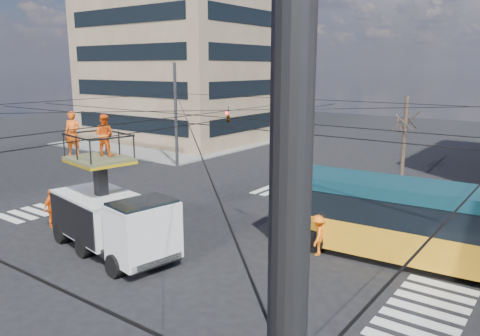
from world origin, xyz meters
name	(u,v)px	position (x,y,z in m)	size (l,w,h in m)	color
ground	(187,246)	(0.00, 0.00, 0.00)	(120.00, 120.00, 0.00)	black
sidewalk_nw	(174,141)	(-21.00, 21.00, 0.06)	(18.00, 18.00, 0.12)	slate
crosswalks	(187,246)	(0.00, 0.00, 0.01)	(22.40, 22.40, 0.02)	silver
overhead_network	(189,148)	(-0.07, 0.40, 4.29)	(24.24, 24.24, 8.00)	#2D2D30
tree_a	(406,120)	(5.00, 13.50, 4.63)	(2.00, 2.00, 6.00)	#382B21
utility_truck	(111,208)	(-2.00, -2.33, 1.97)	(7.30, 3.63, 5.86)	black
city_bus	(425,222)	(8.82, 4.12, 1.72)	(12.05, 3.37, 3.20)	orange
traffic_cone	(71,226)	(-5.43, -2.03, 0.36)	(0.36, 0.36, 0.73)	#F8420A
worker_ground	(52,208)	(-6.97, -2.01, 0.96)	(1.12, 0.47, 1.92)	orange
flagger	(318,235)	(5.04, 2.50, 0.86)	(1.11, 0.64, 1.71)	orange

